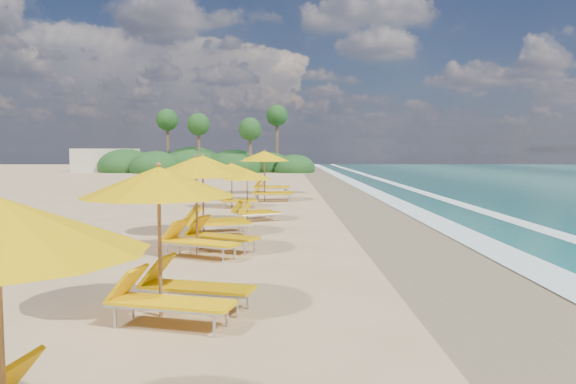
{
  "coord_description": "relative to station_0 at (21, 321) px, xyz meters",
  "views": [
    {
      "loc": [
        -0.13,
        -18.97,
        2.68
      ],
      "look_at": [
        0.0,
        0.0,
        1.2
      ],
      "focal_mm": 33.93,
      "sensor_mm": 36.0,
      "label": 1
    }
  ],
  "objects": [
    {
      "name": "ground",
      "position": [
        2.2,
        14.79,
        -1.34
      ],
      "size": [
        160.0,
        160.0,
        0.0
      ],
      "primitive_type": "plane",
      "color": "tan",
      "rests_on": "ground"
    },
    {
      "name": "wet_sand",
      "position": [
        6.2,
        14.79,
        -1.34
      ],
      "size": [
        4.0,
        160.0,
        0.01
      ],
      "primitive_type": "cube",
      "color": "#887851",
      "rests_on": "ground"
    },
    {
      "name": "surf_foam",
      "position": [
        8.9,
        14.79,
        -1.31
      ],
      "size": [
        4.0,
        160.0,
        0.01
      ],
      "color": "white",
      "rests_on": "ground"
    },
    {
      "name": "station_0",
      "position": [
        0.0,
        0.0,
        0.0
      ],
      "size": [
        2.81,
        2.67,
        2.39
      ],
      "rotation": [
        0.0,
        0.0,
        -0.14
      ],
      "color": "olive",
      "rests_on": "ground"
    },
    {
      "name": "station_1",
      "position": [
        0.26,
        4.36,
        0.05
      ],
      "size": [
        3.09,
        2.99,
        2.49
      ],
      "rotation": [
        0.0,
        0.0,
        -0.26
      ],
      "color": "olive",
      "rests_on": "ground"
    },
    {
      "name": "station_2",
      "position": [
        -0.0,
        9.61,
        0.1
      ],
      "size": [
        3.38,
        3.37,
        2.57
      ],
      "rotation": [
        0.0,
        0.0,
        -0.45
      ],
      "color": "olive",
      "rests_on": "ground"
    },
    {
      "name": "station_3",
      "position": [
        -0.29,
        12.88,
        0.1
      ],
      "size": [
        3.17,
        3.06,
        2.57
      ],
      "rotation": [
        0.0,
        0.0,
        0.25
      ],
      "color": "olive",
      "rests_on": "ground"
    },
    {
      "name": "station_4",
      "position": [
        0.81,
        16.29,
        -0.22
      ],
      "size": [
        2.64,
        2.62,
        2.01
      ],
      "rotation": [
        0.0,
        0.0,
        0.44
      ],
      "color": "olive",
      "rests_on": "ground"
    },
    {
      "name": "station_5",
      "position": [
        -0.2,
        20.93,
        -0.15
      ],
      "size": [
        2.37,
        2.21,
        2.12
      ],
      "rotation": [
        0.0,
        0.0,
        0.06
      ],
      "color": "olive",
      "rests_on": "ground"
    },
    {
      "name": "station_6",
      "position": [
        1.24,
        24.25,
        0.15
      ],
      "size": [
        2.93,
        2.73,
        2.66
      ],
      "rotation": [
        0.0,
        0.0,
        -0.04
      ],
      "color": "olive",
      "rests_on": "ground"
    },
    {
      "name": "station_7",
      "position": [
        1.06,
        28.86,
        0.17
      ],
      "size": [
        3.08,
        2.9,
        2.69
      ],
      "rotation": [
        0.0,
        0.0,
        -0.1
      ],
      "color": "olive",
      "rests_on": "ground"
    },
    {
      "name": "treeline",
      "position": [
        -7.74,
        60.3,
        -0.34
      ],
      "size": [
        25.8,
        8.8,
        9.74
      ],
      "color": "#163D14",
      "rests_on": "ground"
    },
    {
      "name": "beach_building",
      "position": [
        -19.8,
        62.79,
        0.06
      ],
      "size": [
        7.0,
        5.0,
        2.8
      ],
      "primitive_type": "cube",
      "color": "beige",
      "rests_on": "ground"
    }
  ]
}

